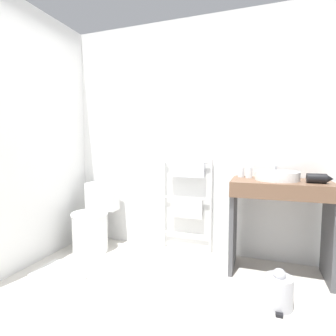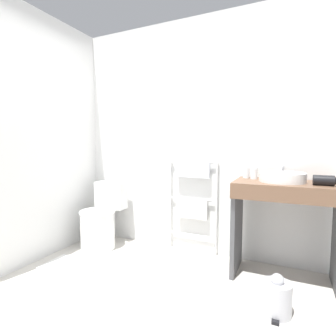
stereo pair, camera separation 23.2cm
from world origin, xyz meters
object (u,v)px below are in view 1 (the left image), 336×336
towel_radiator (187,194)px  trash_bin (279,291)px  hair_dryer (318,178)px  sink_basin (277,176)px  cup_near_wall (241,172)px  toilet (93,223)px  cup_near_edge (249,173)px

towel_radiator → trash_bin: towel_radiator is taller
hair_dryer → sink_basin: bearing=166.0°
cup_near_wall → hair_dryer: bearing=-18.7°
toilet → towel_radiator: 1.14m
trash_bin → toilet: bearing=166.5°
hair_dryer → trash_bin: (-0.31, -0.49, -0.80)m
cup_near_wall → hair_dryer: size_ratio=0.51×
cup_near_wall → cup_near_edge: cup_near_edge is taller
hair_dryer → trash_bin: 0.99m
towel_radiator → sink_basin: bearing=-13.0°
sink_basin → cup_near_edge: (-0.25, 0.09, 0.01)m
towel_radiator → sink_basin: towel_radiator is taller
trash_bin → hair_dryer: bearing=57.5°
sink_basin → trash_bin: (0.01, -0.57, -0.80)m
toilet → cup_near_wall: bearing=8.4°
hair_dryer → cup_near_wall: bearing=161.3°
cup_near_edge → hair_dryer: 0.60m
sink_basin → trash_bin: bearing=-89.4°
toilet → cup_near_edge: cup_near_edge is taller
towel_radiator → cup_near_wall: towel_radiator is taller
towel_radiator → cup_near_edge: 0.73m
toilet → sink_basin: (1.95, 0.10, 0.62)m
toilet → cup_near_wall: size_ratio=7.47×
toilet → hair_dryer: (2.27, 0.02, 0.62)m
cup_near_edge → trash_bin: 1.08m
towel_radiator → cup_near_edge: (0.67, -0.12, 0.27)m
trash_bin → cup_near_wall: bearing=115.3°
toilet → sink_basin: bearing=2.9°
cup_near_edge → trash_bin: bearing=-68.6°
towel_radiator → trash_bin: (0.93, -0.78, -0.54)m
toilet → sink_basin: sink_basin is taller
hair_dryer → trash_bin: bearing=-122.5°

